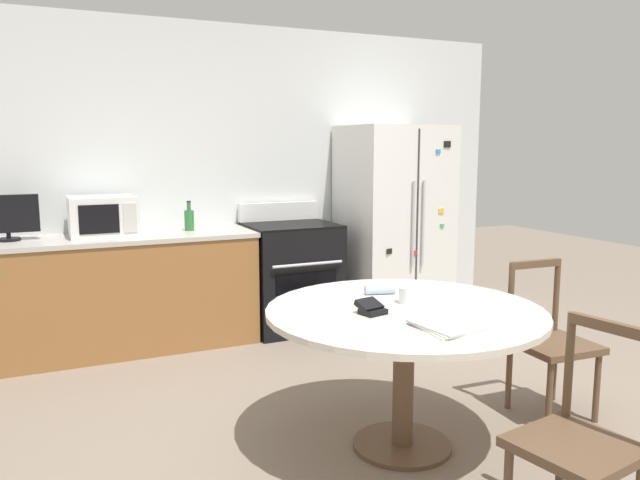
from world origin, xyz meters
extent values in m
plane|color=gray|center=(0.00, 0.00, 0.00)|extent=(14.00, 14.00, 0.00)
cube|color=silver|center=(0.00, 2.65, 1.30)|extent=(5.20, 0.10, 2.60)
cube|color=#936033|center=(-1.11, 2.29, 0.43)|extent=(2.17, 0.62, 0.86)
cube|color=#B7B2A8|center=(-1.11, 2.29, 0.88)|extent=(2.19, 0.64, 0.03)
cube|color=white|center=(1.34, 2.19, 0.88)|extent=(0.86, 0.78, 1.76)
cube|color=#333333|center=(1.34, 1.80, 0.88)|extent=(0.01, 0.01, 1.69)
cylinder|color=silver|center=(1.29, 1.79, 0.92)|extent=(0.02, 0.02, 0.74)
cylinder|color=silver|center=(1.39, 1.79, 0.92)|extent=(0.02, 0.02, 0.74)
cube|color=#3FB259|center=(1.59, 1.80, 0.89)|extent=(0.04, 0.01, 0.03)
cube|color=#338CD8|center=(1.53, 1.80, 1.53)|extent=(0.04, 0.01, 0.03)
cube|color=yellow|center=(1.58, 1.80, 1.02)|extent=(0.05, 0.01, 0.04)
cube|color=red|center=(1.31, 1.80, 0.67)|extent=(0.05, 0.01, 0.04)
cube|color=black|center=(1.62, 1.80, 1.59)|extent=(0.07, 0.01, 0.05)
cube|color=black|center=(1.06, 1.80, 0.70)|extent=(0.06, 0.02, 0.05)
cube|color=black|center=(0.36, 2.26, 0.45)|extent=(0.75, 0.64, 0.90)
cube|color=black|center=(0.36, 1.94, 0.36)|extent=(0.54, 0.01, 0.40)
cylinder|color=silver|center=(0.36, 1.91, 0.63)|extent=(0.61, 0.02, 0.02)
cube|color=black|center=(0.36, 2.26, 0.91)|extent=(0.75, 0.64, 0.02)
cube|color=white|center=(0.36, 2.55, 1.00)|extent=(0.75, 0.06, 0.16)
cube|color=white|center=(-1.16, 2.33, 1.05)|extent=(0.48, 0.38, 0.30)
cube|color=black|center=(-1.20, 2.14, 1.05)|extent=(0.28, 0.01, 0.21)
cube|color=silver|center=(-0.98, 2.14, 1.05)|extent=(0.10, 0.01, 0.22)
cylinder|color=black|center=(-1.81, 2.36, 0.91)|extent=(0.16, 0.16, 0.02)
cylinder|color=black|center=(-1.81, 2.36, 0.94)|extent=(0.03, 0.03, 0.04)
cube|color=black|center=(-1.81, 2.36, 1.10)|extent=(0.43, 0.05, 0.27)
cylinder|color=#2D6B38|center=(-0.49, 2.36, 0.98)|extent=(0.08, 0.08, 0.17)
cylinder|color=#2D6B38|center=(-0.49, 2.36, 1.10)|extent=(0.03, 0.03, 0.06)
cylinder|color=#262626|center=(-0.49, 2.36, 1.14)|extent=(0.03, 0.03, 0.01)
cylinder|color=beige|center=(0.07, 0.00, 0.74)|extent=(1.43, 1.43, 0.03)
cylinder|color=brown|center=(0.07, 0.00, 0.37)|extent=(0.11, 0.11, 0.70)
cylinder|color=brown|center=(0.07, 0.00, 0.01)|extent=(0.52, 0.52, 0.03)
cube|color=brown|center=(0.22, -1.00, 0.43)|extent=(0.48, 0.48, 0.04)
cylinder|color=brown|center=(0.36, -0.80, 0.21)|extent=(0.04, 0.04, 0.41)
cylinder|color=brown|center=(0.37, -0.80, 0.68)|extent=(0.04, 0.04, 0.45)
cube|color=brown|center=(0.40, -0.97, 0.88)|extent=(0.09, 0.35, 0.04)
cube|color=brown|center=(1.08, -0.03, 0.43)|extent=(0.44, 0.44, 0.04)
cylinder|color=brown|center=(1.25, -0.21, 0.21)|extent=(0.04, 0.04, 0.41)
cylinder|color=brown|center=(0.90, -0.19, 0.21)|extent=(0.04, 0.04, 0.41)
cylinder|color=brown|center=(1.26, 0.13, 0.21)|extent=(0.04, 0.04, 0.41)
cylinder|color=brown|center=(0.92, 0.15, 0.21)|extent=(0.04, 0.04, 0.41)
cylinder|color=brown|center=(1.27, 0.15, 0.68)|extent=(0.04, 0.04, 0.45)
cylinder|color=brown|center=(0.92, 0.17, 0.68)|extent=(0.04, 0.04, 0.45)
cube|color=brown|center=(1.09, 0.16, 0.88)|extent=(0.35, 0.05, 0.04)
cylinder|color=silver|center=(0.14, 0.09, 0.80)|extent=(0.09, 0.09, 0.09)
cylinder|color=beige|center=(0.14, 0.09, 0.78)|extent=(0.08, 0.08, 0.05)
cylinder|color=#A3BCDB|center=(0.11, 0.32, 0.78)|extent=(0.18, 0.09, 0.05)
cube|color=black|center=(-0.13, -0.03, 0.77)|extent=(0.14, 0.12, 0.03)
cube|color=black|center=(-0.14, 0.00, 0.80)|extent=(0.14, 0.12, 0.06)
cube|color=white|center=(0.04, -0.38, 0.76)|extent=(0.23, 0.31, 0.01)
cube|color=beige|center=(0.04, -0.38, 0.77)|extent=(0.23, 0.31, 0.01)
cube|color=silver|center=(0.04, -0.38, 0.78)|extent=(0.25, 0.32, 0.01)
camera|label=1|loc=(-1.63, -2.64, 1.59)|focal=35.00mm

